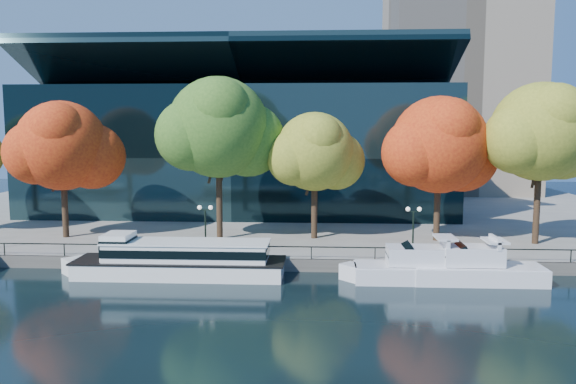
# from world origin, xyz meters

# --- Properties ---
(ground) EXTENTS (160.00, 160.00, 0.00)m
(ground) POSITION_xyz_m (0.00, 0.00, 0.00)
(ground) COLOR black
(ground) RESTS_ON ground
(promenade) EXTENTS (90.00, 67.08, 1.00)m
(promenade) POSITION_xyz_m (0.00, 36.38, 0.50)
(promenade) COLOR slate
(promenade) RESTS_ON ground
(railing) EXTENTS (88.20, 0.08, 0.99)m
(railing) POSITION_xyz_m (0.00, 3.25, 1.94)
(railing) COLOR black
(railing) RESTS_ON promenade
(convention_building) EXTENTS (50.00, 24.57, 21.43)m
(convention_building) POSITION_xyz_m (-4.00, 31.79, 8.51)
(convention_building) COLOR black
(convention_building) RESTS_ON ground
(tour_boat) EXTENTS (17.45, 3.89, 3.31)m
(tour_boat) POSITION_xyz_m (-5.39, 1.08, 1.41)
(tour_boat) COLOR white
(tour_boat) RESTS_ON ground
(cruiser_near) EXTENTS (11.75, 3.02, 3.40)m
(cruiser_near) POSITION_xyz_m (13.07, 0.67, 1.06)
(cruiser_near) COLOR silver
(cruiser_near) RESTS_ON ground
(cruiser_far) EXTENTS (10.60, 2.94, 3.46)m
(cruiser_far) POSITION_xyz_m (16.78, 0.56, 1.10)
(cruiser_far) COLOR silver
(cruiser_far) RESTS_ON ground
(tree_1) EXTENTS (10.43, 8.55, 12.81)m
(tree_1) POSITION_xyz_m (-18.18, 10.80, 9.46)
(tree_1) COLOR black
(tree_1) RESTS_ON promenade
(tree_2) EXTENTS (11.55, 9.47, 14.95)m
(tree_2) POSITION_xyz_m (-3.45, 10.75, 11.13)
(tree_2) COLOR black
(tree_2) RESTS_ON promenade
(tree_3) EXTENTS (9.11, 7.47, 11.75)m
(tree_3) POSITION_xyz_m (5.30, 11.63, 8.94)
(tree_3) COLOR black
(tree_3) RESTS_ON promenade
(tree_4) EXTENTS (10.98, 9.01, 13.16)m
(tree_4) POSITION_xyz_m (16.57, 11.20, 9.58)
(tree_4) COLOR black
(tree_4) RESTS_ON promenade
(tree_5) EXTENTS (10.82, 8.87, 14.28)m
(tree_5) POSITION_xyz_m (25.11, 10.18, 10.76)
(tree_5) COLOR black
(tree_5) RESTS_ON promenade
(lamp_1) EXTENTS (1.26, 0.36, 4.03)m
(lamp_1) POSITION_xyz_m (-3.68, 4.50, 3.98)
(lamp_1) COLOR black
(lamp_1) RESTS_ON promenade
(lamp_2) EXTENTS (1.26, 0.36, 4.03)m
(lamp_2) POSITION_xyz_m (13.13, 4.50, 3.98)
(lamp_2) COLOR black
(lamp_2) RESTS_ON promenade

